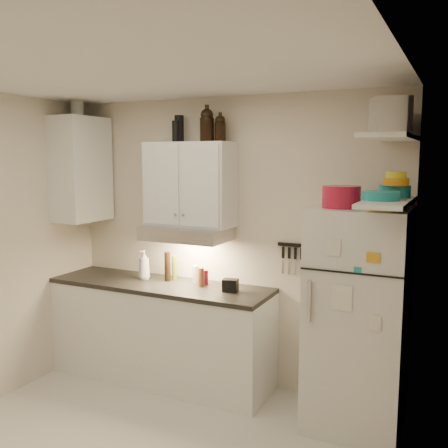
% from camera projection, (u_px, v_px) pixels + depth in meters
% --- Properties ---
extents(ceiling, '(3.20, 3.00, 0.02)m').
position_uv_depth(ceiling, '(123.00, 67.00, 3.05)').
color(ceiling, white).
rests_on(ceiling, ground).
extents(back_wall, '(3.20, 0.02, 2.60)m').
position_uv_depth(back_wall, '(228.00, 242.00, 4.57)').
color(back_wall, beige).
rests_on(back_wall, ground).
extents(right_wall, '(0.02, 3.00, 2.60)m').
position_uv_depth(right_wall, '(388.00, 310.00, 2.52)').
color(right_wall, beige).
rests_on(right_wall, ground).
extents(base_cabinet, '(2.10, 0.60, 0.88)m').
position_uv_depth(base_cabinet, '(161.00, 333.00, 4.64)').
color(base_cabinet, white).
rests_on(base_cabinet, floor).
extents(countertop, '(2.10, 0.62, 0.04)m').
position_uv_depth(countertop, '(160.00, 285.00, 4.58)').
color(countertop, black).
rests_on(countertop, base_cabinet).
extents(upper_cabinet, '(0.80, 0.33, 0.75)m').
position_uv_depth(upper_cabinet, '(190.00, 184.00, 4.47)').
color(upper_cabinet, white).
rests_on(upper_cabinet, back_wall).
extents(side_cabinet, '(0.33, 0.55, 1.00)m').
position_uv_depth(side_cabinet, '(81.00, 169.00, 4.82)').
color(side_cabinet, white).
rests_on(side_cabinet, left_wall).
extents(range_hood, '(0.76, 0.46, 0.12)m').
position_uv_depth(range_hood, '(187.00, 233.00, 4.47)').
color(range_hood, silver).
rests_on(range_hood, back_wall).
extents(fridge, '(0.70, 0.68, 1.70)m').
position_uv_depth(fridge, '(358.00, 319.00, 3.77)').
color(fridge, silver).
rests_on(fridge, floor).
extents(shelf_hi, '(0.30, 0.95, 0.03)m').
position_uv_depth(shelf_hi, '(391.00, 137.00, 3.39)').
color(shelf_hi, white).
rests_on(shelf_hi, right_wall).
extents(shelf_lo, '(0.30, 0.95, 0.03)m').
position_uv_depth(shelf_lo, '(388.00, 202.00, 3.45)').
color(shelf_lo, white).
rests_on(shelf_lo, right_wall).
extents(knife_strip, '(0.42, 0.02, 0.03)m').
position_uv_depth(knife_strip, '(302.00, 246.00, 4.24)').
color(knife_strip, black).
rests_on(knife_strip, back_wall).
extents(dutch_oven, '(0.31, 0.31, 0.16)m').
position_uv_depth(dutch_oven, '(341.00, 197.00, 3.62)').
color(dutch_oven, '#AA1331').
rests_on(dutch_oven, fridge).
extents(book_stack, '(0.25, 0.28, 0.08)m').
position_uv_depth(book_stack, '(388.00, 205.00, 3.45)').
color(book_stack, gold).
rests_on(book_stack, fridge).
extents(spice_jar, '(0.07, 0.07, 0.10)m').
position_uv_depth(spice_jar, '(374.00, 202.00, 3.55)').
color(spice_jar, silver).
rests_on(spice_jar, fridge).
extents(stock_pot, '(0.28, 0.28, 0.19)m').
position_uv_depth(stock_pot, '(391.00, 124.00, 3.67)').
color(stock_pot, silver).
rests_on(stock_pot, shelf_hi).
extents(tin_a, '(0.23, 0.21, 0.23)m').
position_uv_depth(tin_a, '(389.00, 118.00, 3.38)').
color(tin_a, '#AAAAAD').
rests_on(tin_a, shelf_hi).
extents(tin_b, '(0.27, 0.27, 0.21)m').
position_uv_depth(tin_b, '(390.00, 115.00, 3.00)').
color(tin_b, '#AAAAAD').
rests_on(tin_b, shelf_hi).
extents(bowl_teal, '(0.23, 0.23, 0.09)m').
position_uv_depth(bowl_teal, '(394.00, 191.00, 3.62)').
color(bowl_teal, teal).
rests_on(bowl_teal, shelf_lo).
extents(bowl_orange, '(0.18, 0.18, 0.05)m').
position_uv_depth(bowl_orange, '(396.00, 182.00, 3.55)').
color(bowl_orange, orange).
rests_on(bowl_orange, bowl_teal).
extents(bowl_yellow, '(0.14, 0.14, 0.05)m').
position_uv_depth(bowl_yellow, '(396.00, 175.00, 3.54)').
color(bowl_yellow, yellow).
rests_on(bowl_yellow, bowl_orange).
extents(plates, '(0.31, 0.31, 0.06)m').
position_uv_depth(plates, '(381.00, 196.00, 3.38)').
color(plates, teal).
rests_on(plates, shelf_lo).
extents(growler_a, '(0.16, 0.16, 0.29)m').
position_uv_depth(growler_a, '(207.00, 125.00, 4.34)').
color(growler_a, black).
rests_on(growler_a, upper_cabinet).
extents(growler_b, '(0.12, 0.12, 0.23)m').
position_uv_depth(growler_b, '(220.00, 128.00, 4.31)').
color(growler_b, black).
rests_on(growler_b, upper_cabinet).
extents(thermos_a, '(0.09, 0.09, 0.24)m').
position_uv_depth(thermos_a, '(179.00, 129.00, 4.53)').
color(thermos_a, black).
rests_on(thermos_a, upper_cabinet).
extents(thermos_b, '(0.07, 0.07, 0.19)m').
position_uv_depth(thermos_b, '(176.00, 132.00, 4.49)').
color(thermos_b, black).
rests_on(thermos_b, upper_cabinet).
extents(side_jar, '(0.13, 0.13, 0.16)m').
position_uv_depth(side_jar, '(77.00, 108.00, 4.79)').
color(side_jar, silver).
rests_on(side_jar, side_cabinet).
extents(soap_bottle, '(0.15, 0.15, 0.31)m').
position_uv_depth(soap_bottle, '(144.00, 263.00, 4.71)').
color(soap_bottle, white).
rests_on(soap_bottle, countertop).
extents(pepper_mill, '(0.07, 0.07, 0.17)m').
position_uv_depth(pepper_mill, '(201.00, 277.00, 4.44)').
color(pepper_mill, brown).
rests_on(pepper_mill, countertop).
extents(oil_bottle, '(0.06, 0.06, 0.23)m').
position_uv_depth(oil_bottle, '(174.00, 268.00, 4.67)').
color(oil_bottle, '#586519').
rests_on(oil_bottle, countertop).
extents(vinegar_bottle, '(0.07, 0.07, 0.27)m').
position_uv_depth(vinegar_bottle, '(168.00, 267.00, 4.64)').
color(vinegar_bottle, black).
rests_on(vinegar_bottle, countertop).
extents(clear_bottle, '(0.06, 0.06, 0.16)m').
position_uv_depth(clear_bottle, '(195.00, 274.00, 4.56)').
color(clear_bottle, silver).
rests_on(clear_bottle, countertop).
extents(red_jar, '(0.07, 0.07, 0.14)m').
position_uv_depth(red_jar, '(205.00, 277.00, 4.51)').
color(red_jar, '#AA1331').
rests_on(red_jar, countertop).
extents(caddy, '(0.14, 0.11, 0.11)m').
position_uv_depth(caddy, '(230.00, 285.00, 4.28)').
color(caddy, black).
rests_on(caddy, countertop).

